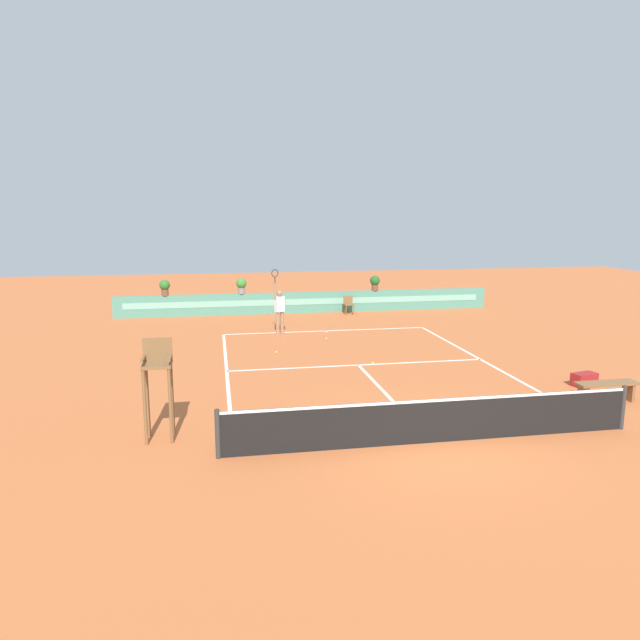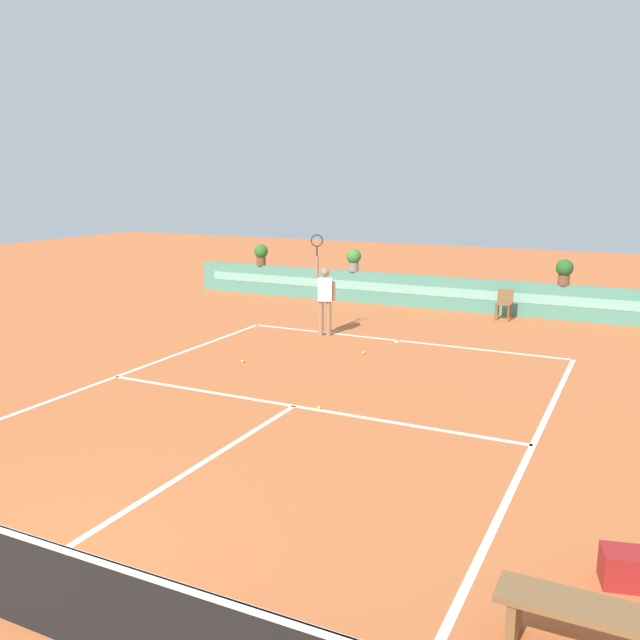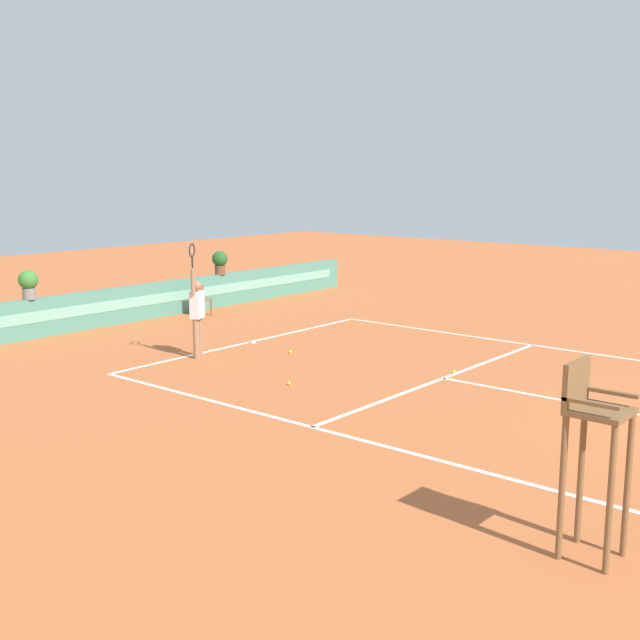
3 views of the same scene
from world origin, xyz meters
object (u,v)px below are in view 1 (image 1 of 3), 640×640
object	(u,v)px
tennis_ball_near_baseline	(326,339)
tennis_ball_by_sideline	(373,363)
tennis_player	(280,308)
potted_plant_far_left	(165,287)
bench_courtside	(607,387)
gear_bag	(584,379)
potted_plant_left	(241,285)
umpire_chair	(158,377)
ball_kid_chair	(349,304)
potted_plant_right	(375,282)
tennis_ball_mid_court	(276,352)

from	to	relation	value
tennis_ball_near_baseline	tennis_ball_by_sideline	size ratio (longest dim) A/B	1.00
tennis_player	tennis_ball_near_baseline	xyz separation A→B (m)	(1.62, -1.32, -1.02)
tennis_ball_by_sideline	potted_plant_far_left	xyz separation A→B (m)	(-7.13, 9.96, 1.38)
bench_courtside	gear_bag	world-z (taller)	bench_courtside
potted_plant_left	tennis_player	bearing A→B (deg)	-75.21
umpire_chair	potted_plant_far_left	bearing A→B (deg)	93.95
umpire_chair	gear_bag	size ratio (longest dim) A/B	3.06
gear_bag	tennis_ball_by_sideline	xyz separation A→B (m)	(-5.16, 3.30, -0.15)
tennis_ball_by_sideline	potted_plant_left	size ratio (longest dim) A/B	0.09
tennis_ball_by_sideline	potted_plant_far_left	distance (m)	12.32
ball_kid_chair	potted_plant_right	distance (m)	1.89
umpire_chair	tennis_ball_mid_court	distance (m)	7.98
gear_bag	tennis_ball_mid_court	bearing A→B (deg)	146.45
gear_bag	potted_plant_left	bearing A→B (deg)	123.59
ball_kid_chair	potted_plant_far_left	xyz separation A→B (m)	(-8.47, 0.73, 0.93)
umpire_chair	ball_kid_chair	bearing A→B (deg)	62.72
tennis_ball_near_baseline	tennis_ball_mid_court	size ratio (longest dim) A/B	1.00
gear_bag	ball_kid_chair	bearing A→B (deg)	106.95
umpire_chair	ball_kid_chair	world-z (taller)	umpire_chair
potted_plant_left	potted_plant_right	world-z (taller)	same
ball_kid_chair	gear_bag	bearing A→B (deg)	-73.05
tennis_ball_near_baseline	potted_plant_left	distance (m)	6.88
ball_kid_chair	tennis_ball_mid_court	size ratio (longest dim) A/B	12.50
potted_plant_left	ball_kid_chair	bearing A→B (deg)	-8.35
potted_plant_left	umpire_chair	bearing A→B (deg)	-99.15
umpire_chair	tennis_ball_mid_court	bearing A→B (deg)	65.81
potted_plant_left	potted_plant_right	xyz separation A→B (m)	(6.46, 0.00, 0.00)
tennis_player	potted_plant_right	xyz separation A→B (m)	(5.20, 4.78, 0.36)
umpire_chair	tennis_ball_near_baseline	xyz separation A→B (m)	(5.32, 9.03, -1.31)
potted_plant_far_left	umpire_chair	bearing A→B (deg)	-86.05
tennis_ball_mid_court	potted_plant_right	world-z (taller)	potted_plant_right
potted_plant_left	potted_plant_far_left	distance (m)	3.48
potted_plant_left	tennis_ball_mid_court	bearing A→B (deg)	-84.32
umpire_chair	potted_plant_far_left	size ratio (longest dim) A/B	2.96
tennis_ball_by_sideline	potted_plant_left	xyz separation A→B (m)	(-3.65, 9.96, 1.38)
tennis_player	potted_plant_left	xyz separation A→B (m)	(-1.26, 4.78, 0.36)
tennis_ball_mid_court	tennis_ball_near_baseline	bearing A→B (deg)	41.44
ball_kid_chair	gear_bag	world-z (taller)	ball_kid_chair
tennis_ball_near_baseline	potted_plant_far_left	world-z (taller)	potted_plant_far_left
potted_plant_left	potted_plant_far_left	size ratio (longest dim) A/B	1.00
potted_plant_right	tennis_ball_near_baseline	bearing A→B (deg)	-120.41
ball_kid_chair	bench_courtside	size ratio (longest dim) A/B	0.53
bench_courtside	tennis_ball_by_sideline	bearing A→B (deg)	136.12
gear_bag	tennis_player	size ratio (longest dim) A/B	0.27
gear_bag	potted_plant_far_left	size ratio (longest dim) A/B	0.97
potted_plant_right	potted_plant_far_left	bearing A→B (deg)	180.00
gear_bag	tennis_ball_by_sideline	world-z (taller)	gear_bag
potted_plant_right	umpire_chair	bearing A→B (deg)	-120.47
gear_bag	umpire_chair	bearing A→B (deg)	-170.57
gear_bag	potted_plant_right	xyz separation A→B (m)	(-2.34, 13.26, 1.23)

